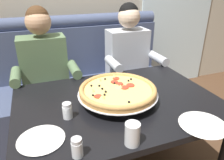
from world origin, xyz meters
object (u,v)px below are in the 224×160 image
(booth_bench, at_px, (86,87))
(shaker_pepper_flakes, at_px, (77,149))
(pizza, at_px, (118,90))
(plate_near_right, at_px, (41,138))
(dining_table, at_px, (118,111))
(diner_left, at_px, (46,75))
(diner_right, at_px, (131,63))
(drinking_glass, at_px, (132,135))
(plate_near_left, at_px, (203,124))
(shaker_oregano, at_px, (67,112))

(booth_bench, xyz_separation_m, shaker_pepper_flakes, (-0.36, -1.33, 0.37))
(pizza, height_order, plate_near_right, pizza)
(pizza, bearing_deg, dining_table, 36.88)
(diner_left, relative_size, diner_right, 1.00)
(booth_bench, relative_size, diner_right, 1.43)
(pizza, xyz_separation_m, drinking_glass, (-0.09, -0.40, -0.03))
(diner_right, relative_size, plate_near_left, 4.91)
(diner_left, bearing_deg, plate_near_right, -96.03)
(plate_near_right, bearing_deg, booth_bench, 66.58)
(pizza, height_order, plate_near_left, pizza)
(pizza, xyz_separation_m, shaker_oregano, (-0.34, -0.08, -0.04))
(plate_near_left, relative_size, drinking_glass, 2.23)
(diner_left, xyz_separation_m, diner_right, (0.82, 0.00, 0.00))
(booth_bench, distance_m, dining_table, 0.97)
(dining_table, relative_size, shaker_pepper_flakes, 13.82)
(pizza, relative_size, shaker_pepper_flakes, 5.41)
(dining_table, xyz_separation_m, diner_left, (-0.41, 0.67, 0.06))
(diner_right, bearing_deg, diner_left, 180.00)
(diner_right, height_order, plate_near_right, diner_right)
(booth_bench, distance_m, plate_near_left, 1.43)
(dining_table, height_order, pizza, pizza)
(dining_table, relative_size, drinking_glass, 11.37)
(plate_near_right, height_order, drinking_glass, drinking_glass)
(plate_near_left, relative_size, plate_near_right, 1.11)
(diner_left, bearing_deg, shaker_pepper_flakes, -87.20)
(booth_bench, bearing_deg, shaker_oregano, -108.80)
(diner_left, distance_m, plate_near_left, 1.31)
(booth_bench, relative_size, pizza, 3.52)
(diner_left, bearing_deg, plate_near_left, -55.54)
(shaker_pepper_flakes, xyz_separation_m, drinking_glass, (0.26, -0.01, 0.01))
(booth_bench, xyz_separation_m, pizza, (-0.01, -0.94, 0.41))
(diner_right, bearing_deg, pizza, -121.72)
(booth_bench, height_order, pizza, booth_bench)
(booth_bench, distance_m, plate_near_right, 1.31)
(diner_right, xyz_separation_m, plate_near_left, (-0.08, -1.08, 0.03))
(plate_near_left, bearing_deg, drinking_glass, 179.78)
(booth_bench, xyz_separation_m, diner_right, (0.41, -0.27, 0.31))
(drinking_glass, bearing_deg, plate_near_left, -0.22)
(shaker_oregano, distance_m, plate_near_left, 0.75)
(booth_bench, relative_size, diner_left, 1.43)
(pizza, distance_m, shaker_oregano, 0.35)
(plate_near_right, bearing_deg, diner_right, 44.50)
(dining_table, bearing_deg, booth_bench, 90.00)
(diner_left, bearing_deg, pizza, -59.19)
(dining_table, distance_m, shaker_oregano, 0.38)
(dining_table, relative_size, plate_near_left, 5.09)
(booth_bench, distance_m, shaker_oregano, 1.14)
(diner_right, xyz_separation_m, plate_near_right, (-0.91, -0.90, 0.03))
(diner_right, relative_size, drinking_glass, 10.97)
(diner_left, height_order, shaker_pepper_flakes, diner_left)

